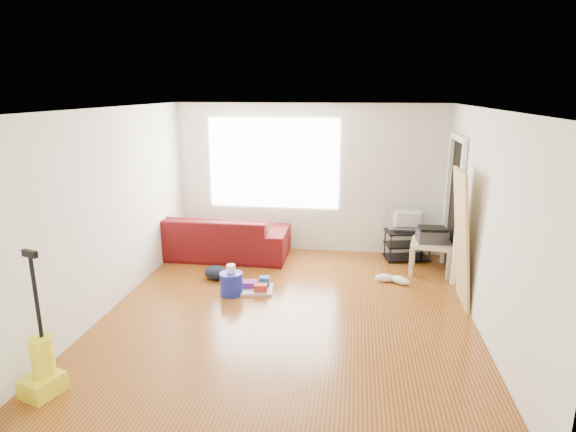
# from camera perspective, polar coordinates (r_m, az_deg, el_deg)

# --- Properties ---
(room) EXTENTS (4.51, 5.01, 2.51)m
(room) POSITION_cam_1_polar(r_m,az_deg,el_deg) (5.84, 0.95, 0.33)
(room) COLOR #5A3114
(room) RESTS_ON ground
(sofa) EXTENTS (2.43, 0.95, 0.71)m
(sofa) POSITION_cam_1_polar(r_m,az_deg,el_deg) (8.21, -8.57, -4.67)
(sofa) COLOR #4C0C08
(sofa) RESTS_ON ground
(tv_stand) EXTENTS (0.77, 0.54, 0.48)m
(tv_stand) POSITION_cam_1_polar(r_m,az_deg,el_deg) (8.11, 13.92, -3.32)
(tv_stand) COLOR black
(tv_stand) RESTS_ON ground
(tv) EXTENTS (0.62, 0.08, 0.36)m
(tv) POSITION_cam_1_polar(r_m,az_deg,el_deg) (7.99, 14.10, -0.51)
(tv) COLOR black
(tv) RESTS_ON tv_stand
(side_table) EXTENTS (0.68, 0.68, 0.48)m
(side_table) POSITION_cam_1_polar(r_m,az_deg,el_deg) (7.61, 16.61, -3.50)
(side_table) COLOR tan
(side_table) RESTS_ON ground
(printer) EXTENTS (0.45, 0.36, 0.23)m
(printer) POSITION_cam_1_polar(r_m,az_deg,el_deg) (7.56, 16.71, -2.15)
(printer) COLOR #2E2E31
(printer) RESTS_ON side_table
(bucket) EXTENTS (0.36, 0.36, 0.31)m
(bucket) POSITION_cam_1_polar(r_m,az_deg,el_deg) (6.70, -6.70, -9.19)
(bucket) COLOR #162398
(bucket) RESTS_ON ground
(toilet_paper) EXTENTS (0.12, 0.12, 0.11)m
(toilet_paper) POSITION_cam_1_polar(r_m,az_deg,el_deg) (6.64, -6.74, -7.45)
(toilet_paper) COLOR white
(toilet_paper) RESTS_ON bucket
(cleaning_tray) EXTENTS (0.53, 0.45, 0.18)m
(cleaning_tray) POSITION_cam_1_polar(r_m,az_deg,el_deg) (6.76, -3.81, -8.39)
(cleaning_tray) COLOR beige
(cleaning_tray) RESTS_ON ground
(backpack) EXTENTS (0.45, 0.41, 0.20)m
(backpack) POSITION_cam_1_polar(r_m,az_deg,el_deg) (7.23, -8.49, -7.40)
(backpack) COLOR black
(backpack) RESTS_ON ground
(sneakers) EXTENTS (0.52, 0.26, 0.12)m
(sneakers) POSITION_cam_1_polar(r_m,az_deg,el_deg) (7.16, 12.28, -7.31)
(sneakers) COLOR white
(sneakers) RESTS_ON ground
(vacuum) EXTENTS (0.37, 0.40, 1.36)m
(vacuum) POSITION_cam_1_polar(r_m,az_deg,el_deg) (5.11, -27.14, -15.73)
(vacuum) COLOR yellow
(vacuum) RESTS_ON ground
(door_panel) EXTENTS (0.22, 0.71, 1.76)m
(door_panel) POSITION_cam_1_polar(r_m,az_deg,el_deg) (6.77, 19.22, -9.69)
(door_panel) COLOR #B08B48
(door_panel) RESTS_ON ground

